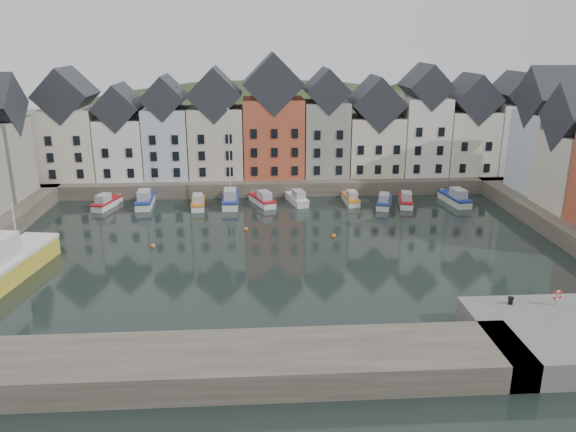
{
  "coord_description": "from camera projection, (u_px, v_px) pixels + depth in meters",
  "views": [
    {
      "loc": [
        -3.01,
        -54.57,
        21.65
      ],
      "look_at": [
        0.85,
        6.0,
        2.32
      ],
      "focal_mm": 35.0,
      "sensor_mm": 36.0,
      "label": 1
    }
  ],
  "objects": [
    {
      "name": "hillside",
      "position": [
        269.0,
        236.0,
        117.35
      ],
      "size": [
        153.6,
        70.4,
        64.0
      ],
      "color": "#22371B",
      "rests_on": "ground"
    },
    {
      "name": "mooring_bollard",
      "position": [
        511.0,
        300.0,
        43.26
      ],
      "size": [
        0.48,
        0.48,
        0.56
      ],
      "color": "black",
      "rests_on": "near_quay"
    },
    {
      "name": "far_terrace",
      "position": [
        294.0,
        128.0,
        82.77
      ],
      "size": [
        72.37,
        8.16,
        17.78
      ],
      "color": "#EEE1C7",
      "rests_on": "far_quay"
    },
    {
      "name": "boat_b",
      "position": [
        145.0,
        200.0,
        75.56
      ],
      "size": [
        2.36,
        6.68,
        2.53
      ],
      "rotation": [
        0.0,
        0.0,
        0.05
      ],
      "color": "silver",
      "rests_on": "ground"
    },
    {
      "name": "ground",
      "position": [
        283.0,
        255.0,
        58.65
      ],
      "size": [
        260.0,
        260.0,
        0.0
      ],
      "primitive_type": "plane",
      "color": "black",
      "rests_on": "ground"
    },
    {
      "name": "boat_h",
      "position": [
        384.0,
        202.0,
        75.2
      ],
      "size": [
        3.39,
        5.84,
        2.14
      ],
      "rotation": [
        0.0,
        0.0,
        -0.32
      ],
      "color": "silver",
      "rests_on": "ground"
    },
    {
      "name": "boat_i",
      "position": [
        406.0,
        200.0,
        75.8
      ],
      "size": [
        2.86,
        5.89,
        2.17
      ],
      "rotation": [
        0.0,
        0.0,
        -0.2
      ],
      "color": "silver",
      "rests_on": "ground"
    },
    {
      "name": "boat_f",
      "position": [
        297.0,
        199.0,
        76.61
      ],
      "size": [
        3.02,
        5.91,
        2.17
      ],
      "rotation": [
        0.0,
        0.0,
        0.23
      ],
      "color": "silver",
      "rests_on": "ground"
    },
    {
      "name": "life_ring_post",
      "position": [
        557.0,
        295.0,
        42.84
      ],
      "size": [
        0.8,
        0.17,
        1.3
      ],
      "color": "gray",
      "rests_on": "near_quay"
    },
    {
      "name": "boat_g",
      "position": [
        351.0,
        199.0,
        76.7
      ],
      "size": [
        1.84,
        5.38,
        2.05
      ],
      "rotation": [
        0.0,
        0.0,
        0.03
      ],
      "color": "silver",
      "rests_on": "ground"
    },
    {
      "name": "boat_j",
      "position": [
        455.0,
        198.0,
        76.44
      ],
      "size": [
        2.84,
        6.67,
        2.48
      ],
      "rotation": [
        0.0,
        0.0,
        0.13
      ],
      "color": "silver",
      "rests_on": "ground"
    },
    {
      "name": "boat_d",
      "position": [
        230.0,
        199.0,
        75.75
      ],
      "size": [
        2.19,
        6.9,
        13.17
      ],
      "rotation": [
        0.0,
        0.0,
        0.01
      ],
      "color": "silver",
      "rests_on": "ground"
    },
    {
      "name": "far_quay",
      "position": [
        273.0,
        177.0,
        86.87
      ],
      "size": [
        90.0,
        16.0,
        2.0
      ],
      "primitive_type": "cube",
      "color": "#494137",
      "rests_on": "ground"
    },
    {
      "name": "boat_c",
      "position": [
        198.0,
        203.0,
        74.81
      ],
      "size": [
        2.08,
        5.66,
        2.13
      ],
      "rotation": [
        0.0,
        0.0,
        0.06
      ],
      "color": "silver",
      "rests_on": "ground"
    },
    {
      "name": "near_wall",
      "position": [
        150.0,
        367.0,
        36.82
      ],
      "size": [
        50.0,
        6.0,
        2.0
      ],
      "primitive_type": "cube",
      "color": "#494137",
      "rests_on": "ground"
    },
    {
      "name": "mooring_buoys",
      "position": [
        246.0,
        237.0,
        63.43
      ],
      "size": [
        20.5,
        5.5,
        0.5
      ],
      "color": "orange",
      "rests_on": "ground"
    },
    {
      "name": "boat_a",
      "position": [
        106.0,
        203.0,
        74.81
      ],
      "size": [
        3.19,
        5.85,
        2.15
      ],
      "rotation": [
        0.0,
        0.0,
        -0.28
      ],
      "color": "silver",
      "rests_on": "ground"
    },
    {
      "name": "large_vessel",
      "position": [
        2.0,
        264.0,
        51.81
      ],
      "size": [
        5.8,
        13.96,
        7.05
      ],
      "rotation": [
        0.0,
        0.0,
        -0.16
      ],
      "color": "gold",
      "rests_on": "ground"
    },
    {
      "name": "boat_e",
      "position": [
        263.0,
        200.0,
        76.02
      ],
      "size": [
        3.81,
        6.04,
        2.22
      ],
      "rotation": [
        0.0,
        0.0,
        0.38
      ],
      "color": "silver",
      "rests_on": "ground"
    }
  ]
}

